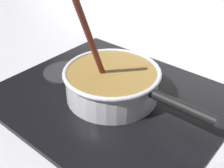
{
  "coord_description": "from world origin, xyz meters",
  "views": [
    {
      "loc": [
        0.35,
        -0.35,
        0.44
      ],
      "look_at": [
        -0.04,
        0.11,
        0.05
      ],
      "focal_mm": 45.66,
      "sensor_mm": 36.0,
      "label": 1
    }
  ],
  "objects": [
    {
      "name": "ground",
      "position": [
        0.0,
        0.0,
        -0.02
      ],
      "size": [
        2.4,
        1.6,
        0.04
      ],
      "primitive_type": "cube",
      "color": "#B7B7BC"
    },
    {
      "name": "hob_plate",
      "position": [
        -0.04,
        0.11,
        0.01
      ],
      "size": [
        0.56,
        0.48,
        0.01
      ],
      "primitive_type": "cube",
      "color": "black",
      "rests_on": "ground"
    },
    {
      "name": "burner_ring",
      "position": [
        -0.04,
        0.11,
        0.02
      ],
      "size": [
        0.19,
        0.19,
        0.01
      ],
      "primitive_type": "torus",
      "color": "#592D0C",
      "rests_on": "hob_plate"
    },
    {
      "name": "spare_burner",
      "position": [
        -0.21,
        0.11,
        0.01
      ],
      "size": [
        0.13,
        0.13,
        0.01
      ],
      "primitive_type": "cylinder",
      "color": "#262628",
      "rests_on": "hob_plate"
    },
    {
      "name": "cooking_pan",
      "position": [
        -0.03,
        0.11,
        0.05
      ],
      "size": [
        0.39,
        0.24,
        0.29
      ],
      "color": "silver",
      "rests_on": "hob_plate"
    }
  ]
}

